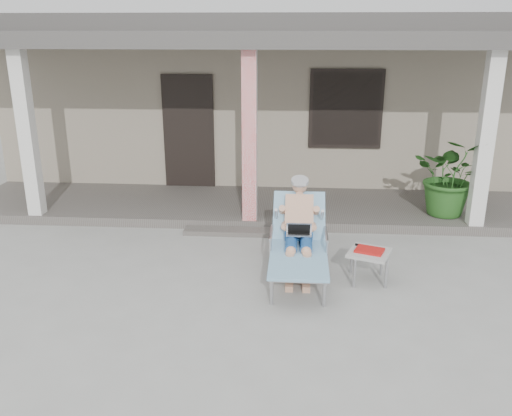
{
  "coord_description": "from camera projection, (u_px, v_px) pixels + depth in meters",
  "views": [
    {
      "loc": [
        0.69,
        -5.98,
        3.05
      ],
      "look_at": [
        0.21,
        0.6,
        0.85
      ],
      "focal_mm": 38.0,
      "sensor_mm": 36.0,
      "label": 1
    }
  ],
  "objects": [
    {
      "name": "side_table",
      "position": [
        369.0,
        254.0,
        6.76
      ],
      "size": [
        0.62,
        0.62,
        0.43
      ],
      "rotation": [
        0.0,
        0.0,
        -0.37
      ],
      "color": "#AAAAA5",
      "rests_on": "ground"
    },
    {
      "name": "porch_overhang",
      "position": [
        254.0,
        45.0,
        8.58
      ],
      "size": [
        10.0,
        2.3,
        2.85
      ],
      "color": "silver",
      "rests_on": "porch_deck"
    },
    {
      "name": "potted_palm",
      "position": [
        452.0,
        176.0,
        8.65
      ],
      "size": [
        1.4,
        1.3,
        1.29
      ],
      "primitive_type": "imported",
      "rotation": [
        0.0,
        0.0,
        -0.3
      ],
      "color": "#26591E",
      "rests_on": "porch_deck"
    },
    {
      "name": "porch_step",
      "position": [
        248.0,
        232.0,
        8.41
      ],
      "size": [
        2.0,
        0.3,
        0.07
      ],
      "primitive_type": "cube",
      "color": "#605B56",
      "rests_on": "ground"
    },
    {
      "name": "house",
      "position": [
        266.0,
        92.0,
        12.29
      ],
      "size": [
        10.4,
        5.4,
        3.3
      ],
      "color": "gray",
      "rests_on": "ground"
    },
    {
      "name": "lounger",
      "position": [
        299.0,
        219.0,
        6.88
      ],
      "size": [
        0.71,
        1.87,
        1.21
      ],
      "rotation": [
        0.0,
        0.0,
        -0.01
      ],
      "color": "#B7B7BC",
      "rests_on": "ground"
    },
    {
      "name": "ground",
      "position": [
        236.0,
        288.0,
        6.67
      ],
      "size": [
        60.0,
        60.0,
        0.0
      ],
      "primitive_type": "plane",
      "color": "#9E9E99",
      "rests_on": "ground"
    },
    {
      "name": "porch_deck",
      "position": [
        254.0,
        206.0,
        9.49
      ],
      "size": [
        10.0,
        2.0,
        0.15
      ],
      "primitive_type": "cube",
      "color": "#605B56",
      "rests_on": "ground"
    }
  ]
}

